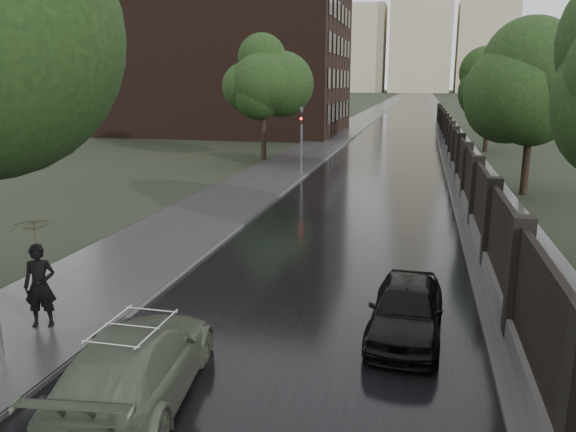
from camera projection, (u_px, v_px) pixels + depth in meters
The scene contains 13 objects.
road at pixel (415, 98), 188.36m from camera, with size 8.00×420.00×0.02m, color black.
sidewalk_left at pixel (397, 98), 189.68m from camera, with size 4.00×420.00×0.16m, color #2D2D2D.
verge_right at pixel (432, 98), 187.13m from camera, with size 3.00×420.00×0.08m, color #2D2D2D.
fence_right at pixel (453, 149), 37.53m from camera, with size 0.45×75.72×2.70m.
tree_left_far at pixel (263, 84), 37.44m from camera, with size 4.25×4.25×7.39m.
tree_right_b at pixel (533, 92), 26.48m from camera, with size 4.08×4.08×7.01m.
tree_right_c at pixel (490, 88), 43.53m from camera, with size 4.08×4.08×7.01m.
traffic_light at pixel (302, 135), 32.54m from camera, with size 0.16×0.32×4.00m.
brick_building at pixel (228, 37), 59.38m from camera, with size 24.00×18.00×20.00m, color black.
stalinist_tower at pixel (422, 15), 283.57m from camera, with size 92.00×30.00×159.00m.
volga_sedan at pixel (135, 365), 9.59m from camera, with size 1.90×4.68×1.36m, color #4F5645.
car_right_near at pixel (406, 309), 12.07m from camera, with size 1.51×3.75×1.28m, color black.
pedestrian_umbrella at pixel (35, 241), 11.94m from camera, with size 1.37×1.38×2.91m.
Camera 1 is at (2.42, -7.06, 5.40)m, focal length 35.00 mm.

